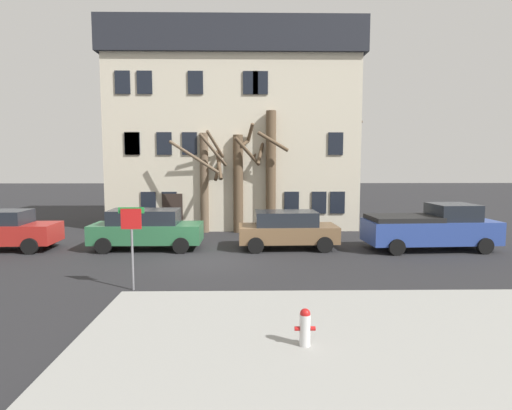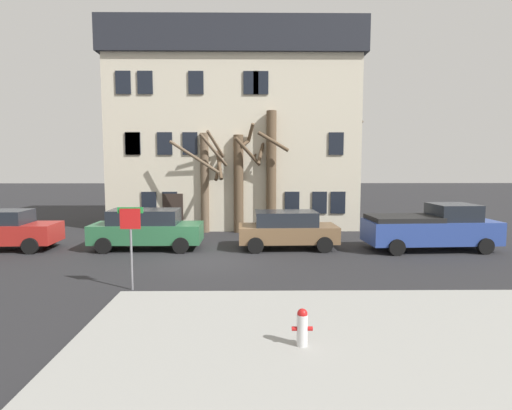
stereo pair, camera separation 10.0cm
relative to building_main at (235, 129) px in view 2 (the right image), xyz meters
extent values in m
plane|color=#262628|center=(-0.75, -10.09, -5.84)|extent=(120.00, 120.00, 0.00)
cube|color=#999993|center=(3.19, -18.09, -5.78)|extent=(11.93, 7.18, 0.12)
cube|color=beige|center=(0.00, 0.00, -1.04)|extent=(13.95, 6.66, 9.60)
cube|color=#23262D|center=(0.00, 0.00, 4.71)|extent=(14.45, 7.16, 1.90)
cube|color=#2D231E|center=(-3.29, -3.38, -4.79)|extent=(1.10, 0.12, 2.10)
cube|color=black|center=(-4.58, -3.37, -4.24)|extent=(0.80, 0.08, 1.20)
cube|color=black|center=(-3.45, -3.37, -4.24)|extent=(0.80, 0.08, 1.20)
cube|color=black|center=(3.21, -3.37, -4.24)|extent=(0.80, 0.08, 1.20)
cube|color=black|center=(4.72, -3.37, -4.24)|extent=(0.80, 0.08, 1.20)
cube|color=black|center=(5.73, -3.37, -4.24)|extent=(0.80, 0.08, 1.20)
cube|color=black|center=(-5.37, -3.37, -1.04)|extent=(0.80, 0.08, 1.20)
cube|color=black|center=(-5.36, -3.37, -1.04)|extent=(0.80, 0.08, 1.20)
cube|color=black|center=(-3.66, -3.37, -1.04)|extent=(0.80, 0.08, 1.20)
cube|color=black|center=(-2.30, -3.37, -1.04)|extent=(0.80, 0.08, 1.20)
cube|color=black|center=(5.57, -3.37, -1.04)|extent=(0.80, 0.08, 1.20)
cube|color=black|center=(-5.78, -3.37, 2.16)|extent=(0.80, 0.08, 1.20)
cube|color=black|center=(-4.63, -3.37, 2.16)|extent=(0.80, 0.08, 1.20)
cube|color=black|center=(-1.94, -3.37, 2.16)|extent=(0.80, 0.08, 1.20)
cube|color=black|center=(0.98, -3.37, 2.16)|extent=(0.80, 0.08, 1.20)
cube|color=black|center=(1.50, -3.37, 2.16)|extent=(0.80, 0.08, 1.20)
cylinder|color=brown|center=(-1.53, -3.47, -3.16)|extent=(0.45, 0.45, 5.35)
cylinder|color=brown|center=(-1.90, -4.74, -1.77)|extent=(2.67, 0.93, 1.72)
cylinder|color=brown|center=(-1.75, -2.43, -1.44)|extent=(2.23, 0.63, 2.44)
cylinder|color=brown|center=(-0.85, -3.85, -1.15)|extent=(0.96, 1.51, 1.49)
cylinder|color=brown|center=(-1.71, -2.63, -1.04)|extent=(1.82, 0.55, 2.05)
cylinder|color=brown|center=(-0.98, -4.09, -1.41)|extent=(1.43, 1.29, 1.72)
cylinder|color=brown|center=(0.30, -3.55, -3.21)|extent=(0.52, 0.52, 5.25)
cylinder|color=brown|center=(0.80, -4.17, -1.48)|extent=(1.45, 1.22, 1.51)
cylinder|color=brown|center=(0.85, -3.31, -0.88)|extent=(0.71, 1.30, 1.81)
cylinder|color=brown|center=(-0.74, -3.75, -1.91)|extent=(0.61, 2.25, 2.08)
cylinder|color=brown|center=(-0.70, -3.40, -2.06)|extent=(0.49, 2.15, 1.90)
cylinder|color=brown|center=(2.06, -3.65, -2.58)|extent=(0.54, 0.54, 6.51)
cylinder|color=brown|center=(1.75, -3.00, -0.85)|extent=(1.53, 0.86, 2.07)
cylinder|color=brown|center=(1.55, -3.46, -1.36)|extent=(0.61, 1.23, 1.66)
cylinder|color=brown|center=(1.19, -2.88, -0.57)|extent=(1.75, 1.93, 1.51)
cylinder|color=brown|center=(2.12, -4.43, -0.98)|extent=(1.66, 0.32, 1.08)
cylinder|color=#4C3D2D|center=(5.39, -2.89, -1.90)|extent=(0.44, 0.44, 7.87)
cylinder|color=#4C3D2D|center=(5.41, -1.90, 0.83)|extent=(2.09, 0.20, 1.92)
cylinder|color=#4C3D2D|center=(4.74, -2.22, 0.83)|extent=(1.55, 1.50, 2.59)
cylinder|color=#4C3D2D|center=(6.31, -2.16, -0.55)|extent=(1.64, 2.00, 1.61)
cube|color=#AD231E|center=(-9.74, -8.07, -5.10)|extent=(4.48, 1.92, 0.83)
cube|color=#1E232B|center=(-9.74, -8.07, -4.39)|extent=(2.08, 1.64, 0.58)
cylinder|color=black|center=(-8.25, -7.13, -5.50)|extent=(0.69, 0.24, 0.68)
cylinder|color=black|center=(-8.21, -8.93, -5.50)|extent=(0.69, 0.24, 0.68)
cube|color=#2D6B42|center=(-3.57, -7.99, -5.11)|extent=(4.74, 1.84, 0.81)
cube|color=#1E232B|center=(-3.67, -7.99, -4.39)|extent=(2.94, 1.62, 0.62)
cylinder|color=black|center=(-1.96, -7.07, -5.50)|extent=(0.68, 0.22, 0.68)
cylinder|color=black|center=(-1.96, -8.91, -5.50)|extent=(0.68, 0.22, 0.68)
cylinder|color=black|center=(-5.19, -7.07, -5.50)|extent=(0.68, 0.22, 0.68)
cylinder|color=black|center=(-5.19, -8.91, -5.50)|extent=(0.68, 0.22, 0.68)
cube|color=brown|center=(2.59, -7.97, -5.16)|extent=(4.35, 1.98, 0.72)
cube|color=#1E232B|center=(2.50, -7.97, -4.49)|extent=(2.71, 1.71, 0.62)
cylinder|color=black|center=(4.02, -7.00, -5.50)|extent=(0.69, 0.24, 0.68)
cylinder|color=black|center=(4.08, -8.85, -5.50)|extent=(0.69, 0.24, 0.68)
cylinder|color=black|center=(1.10, -7.10, -5.50)|extent=(0.69, 0.24, 0.68)
cylinder|color=black|center=(1.16, -8.94, -5.50)|extent=(0.69, 0.24, 0.68)
cube|color=#2D4799|center=(8.75, -8.29, -5.03)|extent=(5.64, 2.35, 0.98)
cube|color=#1E232B|center=(9.75, -8.24, -4.19)|extent=(1.87, 1.90, 0.70)
cube|color=black|center=(7.54, -8.36, -4.44)|extent=(2.98, 2.13, 0.20)
cylinder|color=black|center=(10.58, -7.16, -5.50)|extent=(0.69, 0.26, 0.68)
cylinder|color=black|center=(10.69, -9.22, -5.50)|extent=(0.69, 0.26, 0.68)
cylinder|color=black|center=(6.82, -7.36, -5.50)|extent=(0.69, 0.26, 0.68)
cylinder|color=black|center=(6.93, -9.42, -5.50)|extent=(0.69, 0.26, 0.68)
cylinder|color=silver|center=(2.00, -18.17, -5.40)|extent=(0.22, 0.22, 0.64)
sphere|color=red|center=(2.00, -18.17, -5.05)|extent=(0.21, 0.21, 0.21)
cylinder|color=red|center=(1.84, -18.17, -5.36)|extent=(0.10, 0.09, 0.09)
cylinder|color=red|center=(2.16, -18.17, -5.36)|extent=(0.10, 0.09, 0.09)
cylinder|color=slate|center=(-2.59, -13.97, -4.61)|extent=(0.07, 0.07, 2.45)
cube|color=red|center=(-2.59, -13.99, -3.69)|extent=(0.60, 0.03, 0.60)
cube|color=#1E8C38|center=(-2.59, -13.95, -3.44)|extent=(0.76, 0.02, 0.18)
torus|color=black|center=(-3.25, -4.12, -5.48)|extent=(0.71, 0.11, 0.71)
torus|color=black|center=(-4.29, -4.21, -5.48)|extent=(0.71, 0.11, 0.71)
cylinder|color=black|center=(-3.77, -4.17, -5.26)|extent=(1.00, 0.13, 0.19)
cylinder|color=black|center=(-3.97, -4.19, -5.03)|extent=(0.09, 0.04, 0.45)
camera|label=1|loc=(0.87, -26.39, -2.02)|focal=29.77mm
camera|label=2|loc=(0.97, -26.39, -2.02)|focal=29.77mm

